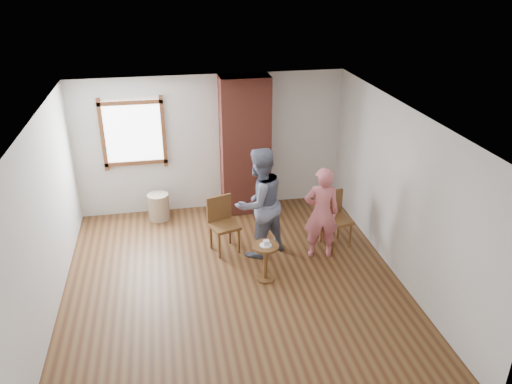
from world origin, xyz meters
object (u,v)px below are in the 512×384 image
dining_chair_right (334,216)px  side_table (266,257)px  man (259,203)px  dining_chair_left (222,221)px  person_pink (321,213)px  stoneware_crock (159,207)px

dining_chair_right → side_table: bearing=-163.3°
side_table → man: size_ratio=0.33×
dining_chair_left → man: (0.57, -0.24, 0.40)m
dining_chair_left → man: 0.74m
dining_chair_left → person_pink: (1.53, -0.51, 0.26)m
stoneware_crock → man: 2.32m
man → person_pink: (0.96, -0.27, -0.14)m
stoneware_crock → man: bearing=-43.4°
stoneware_crock → man: size_ratio=0.27×
dining_chair_left → side_table: (0.52, -1.02, -0.12)m
dining_chair_left → man: man is taller
stoneware_crock → person_pink: size_ratio=0.32×
stoneware_crock → side_table: side_table is taller
side_table → person_pink: (1.01, 0.51, 0.38)m
man → person_pink: bearing=136.3°
man → dining_chair_left: bearing=-50.8°
dining_chair_left → side_table: size_ratio=1.55×
dining_chair_left → dining_chair_right: 1.89m
dining_chair_left → person_pink: person_pink is taller
man → person_pink: size_ratio=1.18×
person_pink → dining_chair_right: bearing=-127.3°
stoneware_crock → dining_chair_right: (2.92, -1.45, 0.27)m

